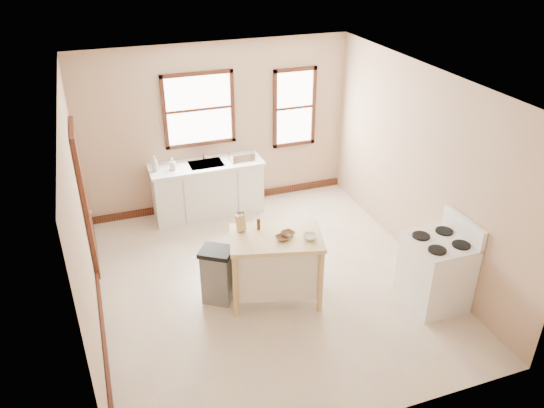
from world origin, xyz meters
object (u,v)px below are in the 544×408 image
(knife_block, at_px, (241,223))
(trash_bin, at_px, (218,275))
(kitchen_island, at_px, (276,268))
(dish_rack, at_px, (242,157))
(soap_bottle_a, at_px, (155,164))
(bowl_a, at_px, (283,238))
(bowl_b, at_px, (288,234))
(soap_bottle_b, at_px, (173,164))
(gas_stove, at_px, (437,263))
(pepper_grinder, at_px, (259,224))
(bowl_c, at_px, (310,237))

(knife_block, bearing_deg, trash_bin, -172.60)
(kitchen_island, bearing_deg, dish_rack, 97.72)
(soap_bottle_a, xyz_separation_m, bowl_a, (1.17, -2.63, -0.08))
(bowl_b, bearing_deg, soap_bottle_b, 111.60)
(bowl_a, xyz_separation_m, trash_bin, (-0.78, 0.30, -0.58))
(soap_bottle_a, height_order, bowl_a, soap_bottle_a)
(knife_block, xyz_separation_m, gas_stove, (2.27, -1.05, -0.45))
(pepper_grinder, bearing_deg, soap_bottle_b, 107.14)
(dish_rack, distance_m, gas_stove, 3.64)
(soap_bottle_a, xyz_separation_m, soap_bottle_b, (0.27, -0.04, -0.03))
(bowl_b, height_order, bowl_c, bowl_c)
(pepper_grinder, height_order, bowl_b, pepper_grinder)
(soap_bottle_a, distance_m, bowl_c, 3.11)
(trash_bin, bearing_deg, dish_rack, 99.24)
(soap_bottle_a, relative_size, pepper_grinder, 1.68)
(pepper_grinder, distance_m, trash_bin, 0.86)
(soap_bottle_b, bearing_deg, bowl_c, -47.34)
(kitchen_island, distance_m, pepper_grinder, 0.62)
(bowl_b, xyz_separation_m, trash_bin, (-0.88, 0.23, -0.58))
(kitchen_island, bearing_deg, gas_stove, -7.18)
(kitchen_island, height_order, gas_stove, gas_stove)
(bowl_a, bearing_deg, soap_bottle_a, 113.97)
(bowl_a, bearing_deg, knife_block, 137.41)
(soap_bottle_b, height_order, bowl_a, soap_bottle_b)
(soap_bottle_a, bearing_deg, bowl_a, -67.31)
(soap_bottle_a, bearing_deg, pepper_grinder, -68.44)
(dish_rack, xyz_separation_m, kitchen_island, (-0.30, -2.50, -0.50))
(soap_bottle_a, height_order, dish_rack, soap_bottle_a)
(soap_bottle_b, relative_size, knife_block, 0.97)
(kitchen_island, relative_size, bowl_b, 6.82)
(kitchen_island, bearing_deg, trash_bin, 178.53)
(dish_rack, bearing_deg, trash_bin, -110.97)
(dish_rack, xyz_separation_m, bowl_b, (-0.15, -2.52, -0.00))
(bowl_b, bearing_deg, dish_rack, 86.60)
(trash_bin, bearing_deg, pepper_grinder, 36.64)
(knife_block, xyz_separation_m, bowl_a, (0.42, -0.39, -0.08))
(pepper_grinder, bearing_deg, trash_bin, -176.77)
(gas_stove, bearing_deg, soap_bottle_b, 130.17)
(kitchen_island, height_order, bowl_a, bowl_a)
(bowl_a, distance_m, trash_bin, 1.02)
(bowl_a, bearing_deg, soap_bottle_b, 109.13)
(pepper_grinder, height_order, gas_stove, gas_stove)
(kitchen_island, relative_size, knife_block, 5.80)
(pepper_grinder, bearing_deg, dish_rack, 78.72)
(knife_block, height_order, bowl_a, knife_block)
(dish_rack, bearing_deg, kitchen_island, -93.62)
(kitchen_island, distance_m, bowl_b, 0.52)
(soap_bottle_b, distance_m, kitchen_island, 2.69)
(soap_bottle_a, bearing_deg, soap_bottle_b, -9.32)
(bowl_b, height_order, trash_bin, bowl_b)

